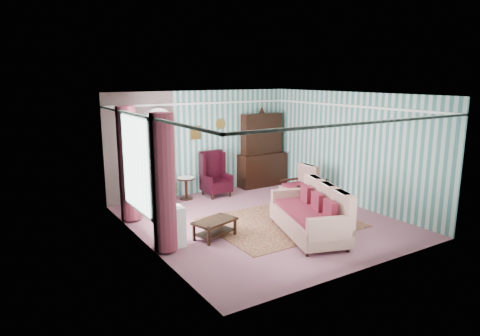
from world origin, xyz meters
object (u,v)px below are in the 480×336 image
wingback_right (216,174)px  plant_stand (170,228)px  dresser_hutch (262,148)px  nest_table (316,187)px  coffee_table (215,229)px  sofa (308,214)px  bookcase (159,160)px  wingback_left (156,182)px  seated_woman (156,183)px  floral_armchair (299,185)px  round_side_table (186,188)px

wingback_right → plant_stand: 3.76m
dresser_hutch → nest_table: bearing=-72.6°
wingback_right → coffee_table: bearing=-119.5°
wingback_right → sofa: (0.14, -3.71, -0.16)m
bookcase → wingback_left: 0.68m
wingback_left → plant_stand: (-0.80, -2.75, -0.22)m
seated_woman → floral_armchair: bearing=-28.6°
wingback_right → plant_stand: bearing=-132.8°
wingback_right → bookcase: bearing=165.4°
bookcase → sofa: bookcase is taller
coffee_table → nest_table: bearing=17.5°
wingback_left → coffee_table: 2.81m
wingback_left → coffee_table: bearing=-86.2°
nest_table → coffee_table: size_ratio=0.60×
round_side_table → sofa: (0.99, -3.86, 0.17)m
bookcase → seated_woman: size_ratio=1.90×
round_side_table → coffee_table: 3.01m
wingback_left → nest_table: bearing=-20.8°
wingback_left → nest_table: 4.37m
dresser_hutch → coffee_table: dresser_hutch is taller
seated_woman → bookcase: bearing=57.3°
round_side_table → floral_armchair: bearing=-39.3°
bookcase → plant_stand: size_ratio=2.80×
coffee_table → plant_stand: bearing=178.7°
dresser_hutch → wingback_left: bearing=-175.6°
wingback_right → nest_table: (2.32, -1.55, -0.35)m
plant_stand → sofa: size_ratio=0.36×
wingback_right → sofa: 3.72m
floral_armchair → coffee_table: size_ratio=1.12×
seated_woman → round_side_table: size_ratio=1.97×
floral_armchair → dresser_hutch: bearing=-6.6°
wingback_right → sofa: size_ratio=0.56×
dresser_hutch → bookcase: bearing=177.9°
dresser_hutch → plant_stand: 5.31m
bookcase → wingback_right: size_ratio=1.79×
round_side_table → plant_stand: size_ratio=0.75×
dresser_hutch → wingback_right: size_ratio=1.89×
sofa → nest_table: bearing=-27.0°
wingback_left → sofa: bearing=-63.0°
wingback_right → round_side_table: size_ratio=2.08×
nest_table → sofa: (-2.18, -2.16, 0.20)m
wingback_left → plant_stand: wingback_left is taller
seated_woman → coffee_table: 2.81m
nest_table → sofa: sofa is taller
bookcase → round_side_table: (0.65, -0.24, -0.82)m
wingback_left → coffee_table: (0.18, -2.77, -0.43)m
bookcase → wingback_right: (1.50, -0.39, -0.50)m
wingback_left → sofa: (1.89, -3.71, -0.16)m
nest_table → coffee_table: 4.08m
bookcase → floral_armchair: 3.74m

